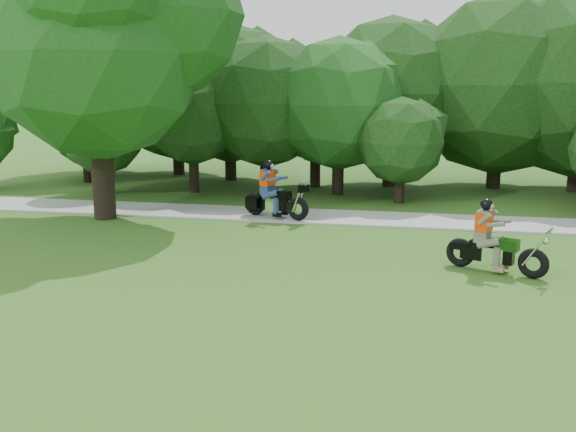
{
  "coord_description": "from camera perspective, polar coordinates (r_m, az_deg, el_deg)",
  "views": [
    {
      "loc": [
        -0.9,
        -11.69,
        4.08
      ],
      "look_at": [
        -3.92,
        3.01,
        1.04
      ],
      "focal_mm": 40.0,
      "sensor_mm": 36.0,
      "label": 1
    }
  ],
  "objects": [
    {
      "name": "ground",
      "position": [
        12.41,
        15.24,
        -8.15
      ],
      "size": [
        100.0,
        100.0,
        0.0
      ],
      "primitive_type": "plane",
      "color": "#36651C",
      "rests_on": "ground"
    },
    {
      "name": "chopper_motorcycle",
      "position": [
        14.98,
        17.62,
        -2.49
      ],
      "size": [
        2.22,
        1.28,
        1.65
      ],
      "rotation": [
        0.0,
        0.0,
        -0.42
      ],
      "color": "black",
      "rests_on": "ground"
    },
    {
      "name": "tree_line",
      "position": [
        26.54,
        14.06,
        10.42
      ],
      "size": [
        39.79,
        11.27,
        7.9
      ],
      "color": "black",
      "rests_on": "ground"
    },
    {
      "name": "big_tree_west",
      "position": [
        20.96,
        -16.44,
        15.6
      ],
      "size": [
        8.64,
        6.56,
        9.96
      ],
      "color": "black",
      "rests_on": "ground"
    },
    {
      "name": "walkway",
      "position": [
        20.12,
        13.92,
        -0.49
      ],
      "size": [
        60.0,
        2.2,
        0.06
      ],
      "primitive_type": "cube",
      "color": "gray",
      "rests_on": "ground"
    },
    {
      "name": "touring_motorcycle",
      "position": [
        19.93,
        -1.43,
        1.73
      ],
      "size": [
        2.26,
        1.31,
        1.79
      ],
      "rotation": [
        0.0,
        0.0,
        -0.37
      ],
      "color": "black",
      "rests_on": "walkway"
    }
  ]
}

